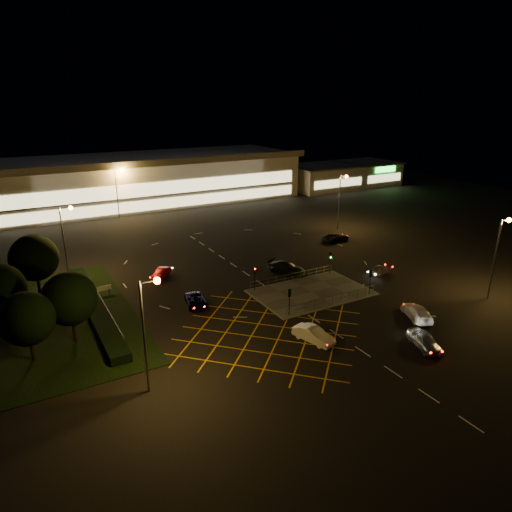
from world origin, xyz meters
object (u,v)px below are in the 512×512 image
car_queue_white (313,335)px  car_east_grey (336,237)px  car_far_dkgrey (287,268)px  car_circ_red (162,273)px  car_approach_white (417,312)px  signal_se (371,277)px  signal_nw (255,274)px  signal_sw (289,297)px  car_near_silver (425,340)px  car_left_blue (196,300)px  signal_ne (330,258)px  car_right_silver (380,270)px

car_queue_white → car_east_grey: size_ratio=0.90×
car_far_dkgrey → car_circ_red: car_far_dkgrey is taller
car_approach_white → car_queue_white: bearing=16.9°
car_east_grey → car_approach_white: size_ratio=0.99×
signal_se → car_queue_white: bearing=24.8°
car_east_grey → car_approach_white: 29.41m
signal_nw → car_far_dkgrey: size_ratio=0.58×
signal_sw → car_near_silver: 14.71m
signal_se → car_left_blue: 21.64m
car_left_blue → car_east_grey: (30.89, 12.26, 0.05)m
signal_ne → car_circ_red: signal_ne is taller
car_right_silver → signal_ne: bearing=50.0°
signal_ne → car_approach_white: size_ratio=0.62×
signal_nw → car_east_grey: (22.74, 11.98, -1.67)m
signal_nw → car_circ_red: signal_nw is taller
signal_ne → signal_nw: bearing=180.0°
signal_nw → car_circ_red: size_ratio=0.82×
signal_nw → signal_ne: size_ratio=1.00×
signal_ne → car_far_dkgrey: bearing=145.8°
signal_se → car_far_dkgrey: signal_se is taller
car_east_grey → signal_sw: bearing=125.4°
car_far_dkgrey → car_east_grey: size_ratio=1.08×
signal_ne → car_approach_white: 15.53m
car_left_blue → car_queue_white: bearing=-51.1°
signal_sw → car_far_dkgrey: bearing=-121.9°
signal_nw → car_left_blue: 8.33m
signal_se → car_left_blue: size_ratio=0.68×
car_circ_red → car_far_dkgrey: bearing=21.1°
signal_sw → car_right_silver: signal_sw is taller
car_near_silver → car_right_silver: car_near_silver is taller
car_right_silver → signal_sw: bearing=92.0°
car_queue_white → car_approach_white: size_ratio=0.89×
signal_sw → signal_se: size_ratio=1.00×
car_near_silver → car_queue_white: car_near_silver is taller
signal_sw → car_circ_red: 20.52m
signal_se → car_queue_white: (-13.01, -6.01, -1.62)m
signal_se → car_queue_white: signal_se is taller
car_queue_white → car_far_dkgrey: car_far_dkgrey is taller
car_far_dkgrey → car_right_silver: car_far_dkgrey is taller
car_left_blue → car_approach_white: bearing=-25.3°
car_queue_white → car_near_silver: bearing=-51.9°
car_circ_red → car_east_grey: 31.57m
car_approach_white → car_far_dkgrey: bearing=-51.7°
car_circ_red → signal_se: bearing=3.7°
car_far_dkgrey → signal_se: bearing=-96.4°
car_east_grey → car_queue_white: bearing=131.7°
signal_nw → car_far_dkgrey: bearing=25.4°
signal_sw → car_left_blue: size_ratio=0.68×
car_queue_white → car_east_grey: (23.75, 25.98, -0.05)m
signal_se → signal_sw: bearing=0.0°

